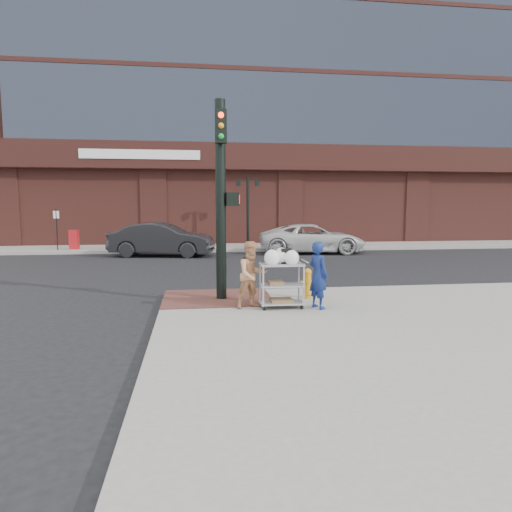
{
  "coord_description": "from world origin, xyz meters",
  "views": [
    {
      "loc": [
        -1.19,
        -10.8,
        2.55
      ],
      "look_at": [
        0.39,
        0.74,
        1.25
      ],
      "focal_mm": 32.0,
      "sensor_mm": 36.0,
      "label": 1
    }
  ],
  "objects": [
    {
      "name": "utility_cart",
      "position": [
        0.83,
        -0.46,
        0.79
      ],
      "size": [
        1.02,
        0.57,
        1.4
      ],
      "color": "gray",
      "rests_on": "sidewalk_near"
    },
    {
      "name": "ground",
      "position": [
        0.0,
        0.0,
        0.0
      ],
      "size": [
        220.0,
        220.0,
        0.0
      ],
      "primitive_type": "plane",
      "color": "black",
      "rests_on": "ground"
    },
    {
      "name": "sidewalk_far",
      "position": [
        12.5,
        32.0,
        0.07
      ],
      "size": [
        65.0,
        36.0,
        0.15
      ],
      "primitive_type": "cube",
      "color": "gray",
      "rests_on": "ground"
    },
    {
      "name": "sedan_dark",
      "position": [
        -2.77,
        12.42,
        0.85
      ],
      "size": [
        5.38,
        2.75,
        1.69
      ],
      "primitive_type": "imported",
      "rotation": [
        0.0,
        0.0,
        1.38
      ],
      "color": "black",
      "rests_on": "ground"
    },
    {
      "name": "minivan_white",
      "position": [
        5.09,
        12.89,
        0.78
      ],
      "size": [
        5.83,
        3.1,
        1.56
      ],
      "primitive_type": "imported",
      "rotation": [
        0.0,
        0.0,
        1.48
      ],
      "color": "silver",
      "rests_on": "ground"
    },
    {
      "name": "newsbox_red",
      "position": [
        -7.69,
        15.22,
        0.68
      ],
      "size": [
        0.48,
        0.45,
        1.07
      ],
      "primitive_type": "cube",
      "rotation": [
        0.0,
        0.0,
        -0.09
      ],
      "color": "#A71319",
      "rests_on": "sidewalk_far"
    },
    {
      "name": "lamp_post",
      "position": [
        2.0,
        16.0,
        2.62
      ],
      "size": [
        1.32,
        0.22,
        4.0
      ],
      "color": "black",
      "rests_on": "sidewalk_far"
    },
    {
      "name": "pedestrian_tan",
      "position": [
        0.15,
        -0.35,
        0.93
      ],
      "size": [
        0.92,
        0.83,
        1.57
      ],
      "primitive_type": "imported",
      "rotation": [
        0.0,
        0.0,
        0.36
      ],
      "color": "tan",
      "rests_on": "sidewalk_near"
    },
    {
      "name": "brick_curb_ramp",
      "position": [
        -0.6,
        0.9,
        0.16
      ],
      "size": [
        2.8,
        2.4,
        0.01
      ],
      "primitive_type": "cube",
      "color": "#512C26",
      "rests_on": "sidewalk_near"
    },
    {
      "name": "woman_blue",
      "position": [
        1.67,
        -0.61,
        0.93
      ],
      "size": [
        0.58,
        0.68,
        1.57
      ],
      "primitive_type": "imported",
      "rotation": [
        0.0,
        0.0,
        2.0
      ],
      "color": "navy",
      "rests_on": "sidewalk_near"
    },
    {
      "name": "fire_hydrant",
      "position": [
        1.73,
        0.6,
        0.54
      ],
      "size": [
        0.36,
        0.25,
        0.77
      ],
      "color": "orange",
      "rests_on": "sidewalk_near"
    },
    {
      "name": "traffic_signal_pole",
      "position": [
        -0.48,
        0.77,
        2.83
      ],
      "size": [
        0.61,
        0.51,
        5.0
      ],
      "color": "black",
      "rests_on": "sidewalk_near"
    },
    {
      "name": "parking_sign",
      "position": [
        -8.5,
        15.0,
        1.25
      ],
      "size": [
        0.05,
        0.05,
        2.2
      ],
      "primitive_type": "cylinder",
      "color": "black",
      "rests_on": "sidewalk_far"
    },
    {
      "name": "newsbox_blue",
      "position": [
        -5.13,
        14.79,
        0.61
      ],
      "size": [
        0.47,
        0.44,
        0.93
      ],
      "primitive_type": "cube",
      "rotation": [
        0.0,
        0.0,
        -0.27
      ],
      "color": "#1940A3",
      "rests_on": "sidewalk_far"
    },
    {
      "name": "bank_building",
      "position": [
        5.0,
        31.0,
        14.15
      ],
      "size": [
        42.0,
        26.0,
        28.0
      ],
      "primitive_type": "cube",
      "color": "#5C2A24",
      "rests_on": "sidewalk_far"
    }
  ]
}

